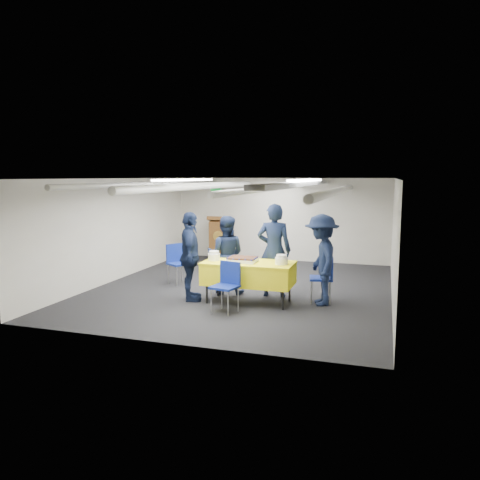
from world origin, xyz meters
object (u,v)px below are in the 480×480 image
sheet_cake (242,259)px  chair_near (227,281)px  sailor_a (274,250)px  chair_right (326,274)px  podium (221,238)px  sailor_d (321,260)px  sailor_b (226,255)px  serving_table (249,273)px  chair_left (177,260)px  sailor_c (190,257)px

sheet_cake → chair_near: 0.70m
chair_near → sailor_a: 1.43m
chair_right → sailor_a: bearing=172.1°
podium → sailor_d: 5.09m
sailor_d → sheet_cake: bearing=-94.9°
sailor_b → sailor_d: (1.94, -0.27, 0.05)m
serving_table → chair_left: (-1.95, 1.04, -0.03)m
sailor_a → sailor_b: bearing=-1.9°
sailor_c → sailor_b: bearing=-55.7°
serving_table → chair_left: 2.21m
chair_right → chair_left: 3.37m
chair_right → sailor_b: bearing=177.7°
serving_table → chair_right: 1.44m
podium → chair_left: (0.08, -3.07, -0.08)m
sailor_c → chair_right: bearing=-98.8°
chair_left → sailor_b: bearing=-21.1°
serving_table → sailor_a: bearing=60.4°
serving_table → sailor_c: 1.15m
chair_near → sailor_c: 1.07m
sheet_cake → chair_near: chair_near is taller
chair_near → chair_left: bearing=135.8°
podium → chair_left: podium is taller
sheet_cake → sailor_a: sailor_a is taller
podium → chair_right: size_ratio=1.44×
chair_left → sailor_b: sailor_b is taller
chair_near → sailor_a: bearing=67.1°
serving_table → chair_near: size_ratio=1.93×
sailor_c → chair_left: bearing=11.2°
chair_left → chair_near: bearing=-44.2°
podium → chair_right: 4.99m
chair_near → chair_right: bearing=35.8°
serving_table → sailor_d: size_ratio=1.00×
sailor_d → chair_left: bearing=-120.2°
podium → chair_left: 3.07m
chair_near → sailor_c: (-0.90, 0.47, 0.31)m
sailor_c → sailor_d: sailor_c is taller
chair_left → sailor_b: (1.31, -0.51, 0.25)m
chair_near → chair_left: 2.45m
sailor_c → chair_near: bearing=-141.3°
sailor_d → sailor_b: bearing=-114.7°
serving_table → chair_left: chair_left is taller
serving_table → chair_right: bearing=18.5°
chair_left → sailor_a: (2.29, -0.44, 0.38)m
chair_near → chair_right: size_ratio=1.00×
sheet_cake → chair_right: (1.48, 0.49, -0.28)m
serving_table → sailor_c: (-1.09, -0.19, 0.29)m
sheet_cake → podium: (-1.92, 4.14, -0.20)m
sheet_cake → podium: size_ratio=0.43×
sheet_cake → sailor_d: sailor_d is taller
chair_near → chair_left: size_ratio=1.00×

